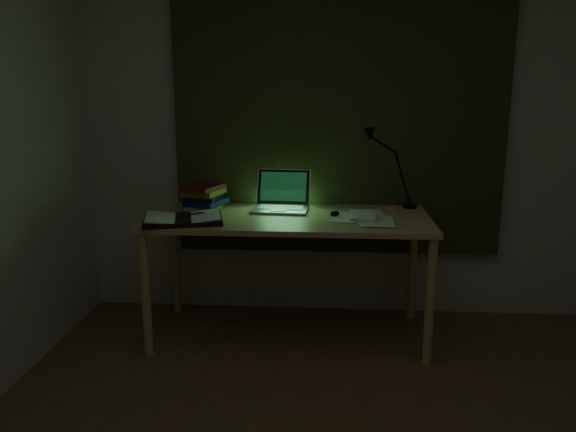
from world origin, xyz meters
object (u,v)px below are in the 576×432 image
at_px(desk, 289,277).
at_px(laptop, 280,191).
at_px(book_stack, 205,196).
at_px(loose_papers, 356,216).
at_px(open_textbook, 183,218).
at_px(desk_lamp, 412,170).

relative_size(desk, laptop, 4.32).
bearing_deg(book_stack, loose_papers, -10.76).
xyz_separation_m(open_textbook, loose_papers, (1.03, 0.17, -0.01)).
xyz_separation_m(desk, desk_lamp, (0.78, 0.30, 0.65)).
distance_m(laptop, book_stack, 0.50).
bearing_deg(book_stack, desk_lamp, 5.65).
bearing_deg(desk, book_stack, 163.19).
bearing_deg(loose_papers, desk_lamp, 40.50).
relative_size(desk, desk_lamp, 3.42).
relative_size(book_stack, loose_papers, 0.71).
bearing_deg(desk_lamp, desk, -154.35).
bearing_deg(open_textbook, desk_lamp, 5.26).
relative_size(desk, open_textbook, 3.81).
height_order(desk, laptop, laptop).
xyz_separation_m(book_stack, loose_papers, (0.97, -0.18, -0.07)).
bearing_deg(open_textbook, laptop, 17.10).
bearing_deg(book_stack, laptop, -2.99).
height_order(desk, loose_papers, loose_papers).
xyz_separation_m(book_stack, desk_lamp, (1.34, 0.13, 0.17)).
bearing_deg(open_textbook, loose_papers, -4.49).
bearing_deg(laptop, desk, -60.53).
relative_size(open_textbook, book_stack, 1.81).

